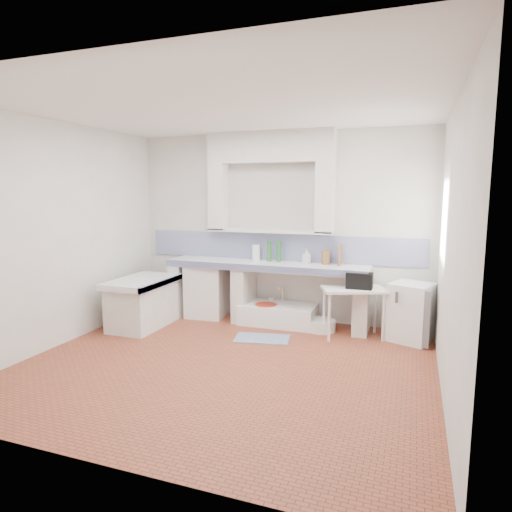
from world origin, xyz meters
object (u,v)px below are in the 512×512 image
(sink, at_px, (278,315))
(side_table, at_px, (353,313))
(stove, at_px, (207,290))
(fridge, at_px, (411,312))

(sink, relative_size, side_table, 1.35)
(stove, distance_m, sink, 1.20)
(sink, relative_size, fridge, 1.43)
(stove, distance_m, fridge, 3.01)
(side_table, height_order, fridge, fridge)
(stove, distance_m, side_table, 2.30)
(sink, bearing_deg, fridge, -4.83)
(stove, relative_size, sink, 0.74)
(sink, height_order, fridge, fridge)
(stove, height_order, side_table, stove)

